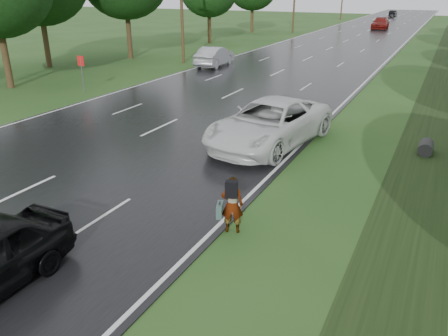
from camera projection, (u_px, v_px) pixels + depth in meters
ground at (19, 194)px, 14.17m from camera, size 220.00×220.00×0.00m
road at (340, 44)px, 51.23m from camera, size 14.00×180.00×0.04m
edge_stripe_east at (401, 47)px, 48.41m from camera, size 0.12×180.00×0.01m
edge_stripe_west at (285, 41)px, 54.03m from camera, size 0.12×180.00×0.01m
center_line at (340, 44)px, 51.22m from camera, size 0.12×180.00×0.01m
drainage_ditch at (436, 104)px, 24.77m from camera, size 2.20×120.00×0.56m
road_sign at (81, 67)px, 26.97m from camera, size 0.50×0.06×2.30m
utility_pole_mid at (181, 0)px, 36.60m from camera, size 1.60×0.26×10.00m
pedestrian at (231, 204)px, 11.67m from camera, size 0.85×0.66×1.63m
white_pickup at (269, 123)px, 18.17m from camera, size 4.10×7.07×1.85m
silver_sedan at (215, 56)px, 36.42m from camera, size 2.09×4.99×1.60m
far_car_red at (380, 23)px, 68.57m from camera, size 2.59×5.88×1.68m
far_car_dark at (393, 14)px, 96.29m from camera, size 1.45×4.06×1.33m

